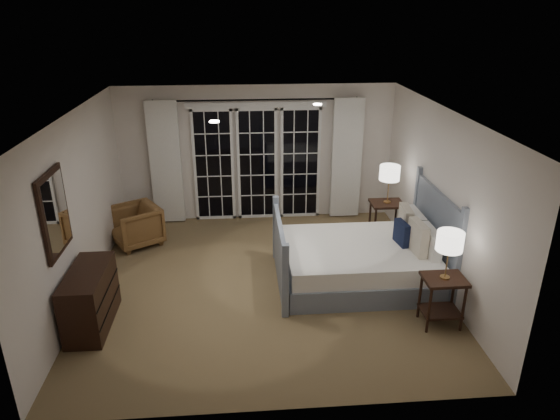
{
  "coord_description": "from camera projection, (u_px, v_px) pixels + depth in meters",
  "views": [
    {
      "loc": [
        -0.29,
        -6.37,
        3.79
      ],
      "look_at": [
        0.24,
        0.24,
        1.05
      ],
      "focal_mm": 32.0,
      "sensor_mm": 36.0,
      "label": 1
    }
  ],
  "objects": [
    {
      "name": "french_doors",
      "position": [
        257.0,
        163.0,
        9.18
      ],
      "size": [
        2.5,
        0.04,
        2.2
      ],
      "color": "black",
      "rests_on": "wall_back"
    },
    {
      "name": "floor",
      "position": [
        265.0,
        283.0,
        7.33
      ],
      "size": [
        5.0,
        5.0,
        0.0
      ],
      "primitive_type": "plane",
      "color": "brown",
      "rests_on": "ground"
    },
    {
      "name": "wall_left",
      "position": [
        77.0,
        209.0,
        6.67
      ],
      "size": [
        0.02,
        5.0,
        2.5
      ],
      "primitive_type": "cube",
      "color": "silver",
      "rests_on": "floor"
    },
    {
      "name": "armchair",
      "position": [
        136.0,
        225.0,
        8.4
      ],
      "size": [
        1.02,
        1.02,
        0.68
      ],
      "primitive_type": "imported",
      "rotation": [
        0.0,
        0.0,
        -1.02
      ],
      "color": "brown",
      "rests_on": "floor"
    },
    {
      "name": "nightstand_right",
      "position": [
        386.0,
        215.0,
        8.48
      ],
      "size": [
        0.54,
        0.43,
        0.71
      ],
      "color": "black",
      "rests_on": "floor"
    },
    {
      "name": "lamp_right",
      "position": [
        390.0,
        173.0,
        8.19
      ],
      "size": [
        0.34,
        0.34,
        0.65
      ],
      "color": "#B68848",
      "rests_on": "nightstand_right"
    },
    {
      "name": "mirror",
      "position": [
        55.0,
        213.0,
        5.77
      ],
      "size": [
        0.05,
        0.85,
        1.0
      ],
      "color": "black",
      "rests_on": "wall_left"
    },
    {
      "name": "wall_back",
      "position": [
        257.0,
        154.0,
        9.16
      ],
      "size": [
        5.0,
        0.02,
        2.5
      ],
      "primitive_type": "cube",
      "color": "silver",
      "rests_on": "floor"
    },
    {
      "name": "curtain_left",
      "position": [
        166.0,
        163.0,
        8.97
      ],
      "size": [
        0.55,
        0.1,
        2.25
      ],
      "primitive_type": "cube",
      "color": "white",
      "rests_on": "curtain_rod"
    },
    {
      "name": "curtain_rod",
      "position": [
        256.0,
        100.0,
        8.69
      ],
      "size": [
        3.5,
        0.03,
        0.03
      ],
      "primitive_type": "cylinder",
      "rotation": [
        0.0,
        1.57,
        0.0
      ],
      "color": "black",
      "rests_on": "wall_back"
    },
    {
      "name": "wall_front",
      "position": [
        278.0,
        304.0,
        4.55
      ],
      "size": [
        5.0,
        0.02,
        2.5
      ],
      "primitive_type": "cube",
      "color": "silver",
      "rests_on": "floor"
    },
    {
      "name": "curtain_right",
      "position": [
        346.0,
        159.0,
        9.21
      ],
      "size": [
        0.55,
        0.1,
        2.25
      ],
      "primitive_type": "cube",
      "color": "white",
      "rests_on": "curtain_rod"
    },
    {
      "name": "ceiling",
      "position": [
        263.0,
        113.0,
        6.38
      ],
      "size": [
        5.0,
        5.0,
        0.0
      ],
      "primitive_type": "plane",
      "rotation": [
        3.14,
        0.0,
        0.0
      ],
      "color": "white",
      "rests_on": "wall_back"
    },
    {
      "name": "nightstand_left",
      "position": [
        442.0,
        294.0,
        6.23
      ],
      "size": [
        0.52,
        0.41,
        0.67
      ],
      "color": "black",
      "rests_on": "floor"
    },
    {
      "name": "wall_right",
      "position": [
        440.0,
        199.0,
        7.04
      ],
      "size": [
        0.02,
        5.0,
        2.5
      ],
      "primitive_type": "cube",
      "color": "silver",
      "rests_on": "floor"
    },
    {
      "name": "downlight_a",
      "position": [
        317.0,
        104.0,
        7.0
      ],
      "size": [
        0.12,
        0.12,
        0.01
      ],
      "primitive_type": "cylinder",
      "color": "white",
      "rests_on": "ceiling"
    },
    {
      "name": "bed",
      "position": [
        361.0,
        259.0,
        7.29
      ],
      "size": [
        2.32,
        1.67,
        1.36
      ],
      "color": "slate",
      "rests_on": "floor"
    },
    {
      "name": "downlight_b",
      "position": [
        214.0,
        122.0,
        5.97
      ],
      "size": [
        0.12,
        0.12,
        0.01
      ],
      "primitive_type": "cylinder",
      "color": "white",
      "rests_on": "ceiling"
    },
    {
      "name": "lamp_left",
      "position": [
        450.0,
        242.0,
        5.95
      ],
      "size": [
        0.32,
        0.32,
        0.62
      ],
      "color": "#B68848",
      "rests_on": "nightstand_left"
    },
    {
      "name": "dresser",
      "position": [
        90.0,
        299.0,
        6.23
      ],
      "size": [
        0.46,
        1.08,
        0.77
      ],
      "color": "black",
      "rests_on": "floor"
    }
  ]
}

